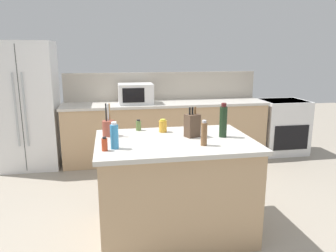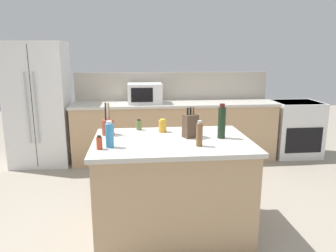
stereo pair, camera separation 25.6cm
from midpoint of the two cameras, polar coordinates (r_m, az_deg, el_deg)
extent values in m
plane|color=gray|center=(3.44, 2.87, -17.69)|extent=(14.00, 14.00, 0.00)
cube|color=tan|center=(5.34, 2.56, -1.11)|extent=(3.22, 0.62, 0.90)
cube|color=beige|center=(5.24, 2.62, 3.88)|extent=(3.26, 0.66, 0.04)
cube|color=#B2A899|center=(5.52, 2.16, 6.96)|extent=(3.22, 0.03, 0.46)
cube|color=tan|center=(3.23, 2.96, -10.81)|extent=(1.40, 0.96, 0.90)
cube|color=beige|center=(3.07, 3.06, -2.77)|extent=(1.46, 1.02, 0.04)
cube|color=white|center=(5.40, -20.23, 3.62)|extent=(0.88, 0.72, 1.89)
cube|color=#2D2D2D|center=(5.06, -21.22, 2.94)|extent=(0.01, 0.00, 1.79)
cylinder|color=#ADB2B7|center=(5.05, -21.93, 2.88)|extent=(0.02, 0.02, 1.04)
cylinder|color=#ADB2B7|center=(5.02, -20.61, 2.93)|extent=(0.02, 0.02, 1.04)
cube|color=white|center=(5.98, 22.39, -0.45)|extent=(0.76, 0.64, 0.92)
cube|color=black|center=(5.73, 23.80, -2.32)|extent=(0.61, 0.01, 0.41)
cube|color=black|center=(5.90, 22.77, 3.81)|extent=(0.68, 0.58, 0.02)
cube|color=white|center=(5.17, -2.65, 5.70)|extent=(0.53, 0.38, 0.31)
cube|color=black|center=(4.97, -3.07, 5.40)|extent=(0.33, 0.01, 0.22)
cube|color=#4C3828|center=(3.14, 6.25, -0.03)|extent=(0.16, 0.14, 0.22)
cylinder|color=black|center=(3.09, 5.82, 2.53)|extent=(0.02, 0.02, 0.07)
cylinder|color=black|center=(3.11, 6.32, 2.58)|extent=(0.02, 0.02, 0.07)
cylinder|color=brown|center=(3.13, 6.81, 2.63)|extent=(0.02, 0.02, 0.07)
cylinder|color=brown|center=(3.26, -8.22, -0.23)|extent=(0.12, 0.12, 0.15)
cylinder|color=olive|center=(3.23, -8.03, 2.49)|extent=(0.01, 0.05, 0.18)
cylinder|color=black|center=(3.23, -8.62, 2.46)|extent=(0.01, 0.05, 0.18)
cylinder|color=#B2B2B7|center=(3.21, -8.28, 2.40)|extent=(0.01, 0.03, 0.18)
cylinder|color=black|center=(3.15, 11.65, 0.52)|extent=(0.07, 0.07, 0.29)
cylinder|color=#4C1919|center=(3.12, 11.79, 3.48)|extent=(0.05, 0.05, 0.04)
cylinder|color=gold|center=(3.33, 1.24, -0.06)|extent=(0.08, 0.08, 0.12)
cylinder|color=gold|center=(3.32, 1.24, 1.06)|extent=(0.05, 0.05, 0.02)
cylinder|color=brown|center=(2.86, 8.06, -1.56)|extent=(0.06, 0.06, 0.20)
cylinder|color=#B2B2B7|center=(2.83, 8.13, 0.65)|extent=(0.04, 0.04, 0.02)
cylinder|color=#B73D1E|center=(2.79, -9.31, -3.01)|extent=(0.05, 0.05, 0.10)
cylinder|color=black|center=(2.78, -9.36, -1.83)|extent=(0.03, 0.03, 0.02)
cylinder|color=#3384BC|center=(2.82, -7.60, -1.70)|extent=(0.07, 0.07, 0.21)
cylinder|color=white|center=(2.79, -7.67, 0.60)|extent=(0.05, 0.05, 0.02)
cylinder|color=#567038|center=(3.43, -2.96, 0.12)|extent=(0.05, 0.05, 0.10)
cylinder|color=black|center=(3.41, -2.97, 1.06)|extent=(0.04, 0.04, 0.02)
camera|label=1|loc=(0.13, -87.83, 0.50)|focal=35.00mm
camera|label=2|loc=(0.13, 92.17, -0.50)|focal=35.00mm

